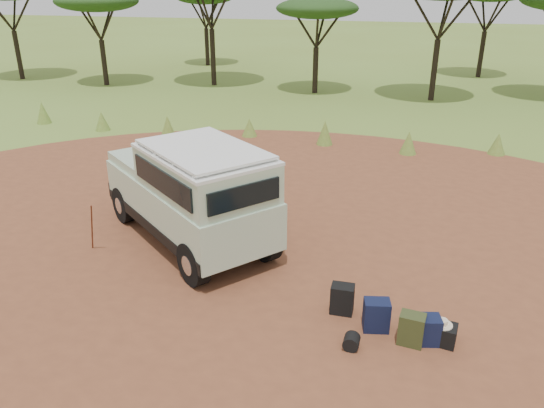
% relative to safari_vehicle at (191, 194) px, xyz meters
% --- Properties ---
extents(ground, '(140.00, 140.00, 0.00)m').
position_rel_safari_vehicle_xyz_m(ground, '(1.74, -0.31, -1.19)').
color(ground, olive).
rests_on(ground, ground).
extents(dirt_clearing, '(23.00, 23.00, 0.01)m').
position_rel_safari_vehicle_xyz_m(dirt_clearing, '(1.74, -0.31, -1.18)').
color(dirt_clearing, brown).
rests_on(dirt_clearing, ground).
extents(grass_fringe, '(36.60, 1.60, 0.90)m').
position_rel_safari_vehicle_xyz_m(grass_fringe, '(1.85, 8.36, -0.78)').
color(grass_fringe, olive).
rests_on(grass_fringe, ground).
extents(safari_vehicle, '(5.10, 4.74, 2.46)m').
position_rel_safari_vehicle_xyz_m(safari_vehicle, '(0.00, 0.00, 0.00)').
color(safari_vehicle, '#AEC6A9').
rests_on(safari_vehicle, ground).
extents(walking_staff, '(0.40, 0.38, 1.24)m').
position_rel_safari_vehicle_xyz_m(walking_staff, '(-1.94, -1.06, -0.57)').
color(walking_staff, maroon).
rests_on(walking_staff, ground).
extents(backpack_black, '(0.41, 0.31, 0.56)m').
position_rel_safari_vehicle_xyz_m(backpack_black, '(3.71, -2.02, -0.91)').
color(backpack_black, black).
rests_on(backpack_black, ground).
extents(backpack_navy, '(0.50, 0.40, 0.58)m').
position_rel_safari_vehicle_xyz_m(backpack_navy, '(4.35, -2.39, -0.90)').
color(backpack_navy, '#121739').
rests_on(backpack_navy, ground).
extents(backpack_olive, '(0.45, 0.35, 0.57)m').
position_rel_safari_vehicle_xyz_m(backpack_olive, '(4.94, -2.64, -0.90)').
color(backpack_olive, '#36411E').
rests_on(backpack_olive, ground).
extents(duffel_navy, '(0.51, 0.42, 0.50)m').
position_rel_safari_vehicle_xyz_m(duffel_navy, '(5.19, -2.55, -0.94)').
color(duffel_navy, '#121739').
rests_on(duffel_navy, ground).
extents(hard_case, '(0.56, 0.44, 0.35)m').
position_rel_safari_vehicle_xyz_m(hard_case, '(5.43, -2.49, -1.01)').
color(hard_case, black).
rests_on(hard_case, ground).
extents(stuff_sack, '(0.28, 0.28, 0.27)m').
position_rel_safari_vehicle_xyz_m(stuff_sack, '(4.00, -3.02, -1.05)').
color(stuff_sack, black).
rests_on(stuff_sack, ground).
extents(safari_hat, '(0.35, 0.35, 0.10)m').
position_rel_safari_vehicle_xyz_m(safari_hat, '(5.43, -2.49, -0.79)').
color(safari_hat, beige).
rests_on(safari_hat, hard_case).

